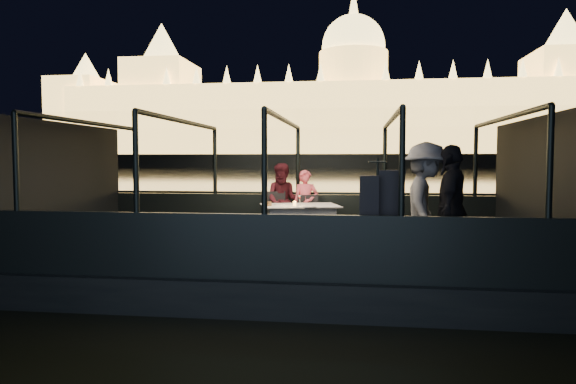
# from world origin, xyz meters

# --- Properties ---
(river_water) EXTENTS (500.00, 500.00, 0.00)m
(river_water) POSITION_xyz_m (0.00, 80.00, 0.00)
(river_water) COLOR black
(river_water) RESTS_ON ground
(boat_hull) EXTENTS (8.60, 4.40, 1.00)m
(boat_hull) POSITION_xyz_m (0.00, 0.00, 0.00)
(boat_hull) COLOR black
(boat_hull) RESTS_ON river_water
(boat_deck) EXTENTS (8.00, 4.00, 0.04)m
(boat_deck) POSITION_xyz_m (0.00, 0.00, 0.48)
(boat_deck) COLOR black
(boat_deck) RESTS_ON boat_hull
(gunwale_port) EXTENTS (8.00, 0.08, 0.90)m
(gunwale_port) POSITION_xyz_m (0.00, 2.00, 0.95)
(gunwale_port) COLOR black
(gunwale_port) RESTS_ON boat_deck
(gunwale_starboard) EXTENTS (8.00, 0.08, 0.90)m
(gunwale_starboard) POSITION_xyz_m (0.00, -2.00, 0.95)
(gunwale_starboard) COLOR black
(gunwale_starboard) RESTS_ON boat_deck
(cabin_glass_port) EXTENTS (8.00, 0.02, 1.40)m
(cabin_glass_port) POSITION_xyz_m (0.00, 2.00, 2.10)
(cabin_glass_port) COLOR #99B2B2
(cabin_glass_port) RESTS_ON gunwale_port
(cabin_glass_starboard) EXTENTS (8.00, 0.02, 1.40)m
(cabin_glass_starboard) POSITION_xyz_m (0.00, -2.00, 2.10)
(cabin_glass_starboard) COLOR #99B2B2
(cabin_glass_starboard) RESTS_ON gunwale_starboard
(cabin_roof_glass) EXTENTS (8.00, 4.00, 0.02)m
(cabin_roof_glass) POSITION_xyz_m (0.00, 0.00, 2.80)
(cabin_roof_glass) COLOR #99B2B2
(cabin_roof_glass) RESTS_ON boat_deck
(end_wall_fore) EXTENTS (0.02, 4.00, 2.30)m
(end_wall_fore) POSITION_xyz_m (-4.00, 0.00, 1.65)
(end_wall_fore) COLOR black
(end_wall_fore) RESTS_ON boat_deck
(end_wall_aft) EXTENTS (0.02, 4.00, 2.30)m
(end_wall_aft) POSITION_xyz_m (4.00, 0.00, 1.65)
(end_wall_aft) COLOR black
(end_wall_aft) RESTS_ON boat_deck
(canopy_ribs) EXTENTS (8.00, 4.00, 2.30)m
(canopy_ribs) POSITION_xyz_m (0.00, 0.00, 1.65)
(canopy_ribs) COLOR black
(canopy_ribs) RESTS_ON boat_deck
(embankment) EXTENTS (400.00, 140.00, 6.00)m
(embankment) POSITION_xyz_m (0.00, 210.00, 1.00)
(embankment) COLOR #423D33
(embankment) RESTS_ON ground
(parliament_building) EXTENTS (220.00, 32.00, 60.00)m
(parliament_building) POSITION_xyz_m (0.00, 175.00, 29.00)
(parliament_building) COLOR #F2D18C
(parliament_building) RESTS_ON embankment
(dining_table_central) EXTENTS (1.68, 1.40, 0.77)m
(dining_table_central) POSITION_xyz_m (0.15, 1.01, 0.89)
(dining_table_central) COLOR silver
(dining_table_central) RESTS_ON boat_deck
(chair_port_left) EXTENTS (0.58, 0.58, 0.97)m
(chair_port_left) POSITION_xyz_m (-0.45, 1.46, 0.95)
(chair_port_left) COLOR black
(chair_port_left) RESTS_ON boat_deck
(chair_port_right) EXTENTS (0.48, 0.48, 0.90)m
(chair_port_right) POSITION_xyz_m (0.24, 1.48, 0.95)
(chair_port_right) COLOR black
(chair_port_right) RESTS_ON boat_deck
(coat_stand) EXTENTS (0.55, 0.50, 1.65)m
(coat_stand) POSITION_xyz_m (1.50, -1.75, 1.40)
(coat_stand) COLOR black
(coat_stand) RESTS_ON boat_deck
(person_woman_coral) EXTENTS (0.56, 0.42, 1.42)m
(person_woman_coral) POSITION_xyz_m (0.19, 1.73, 1.25)
(person_woman_coral) COLOR #F35868
(person_woman_coral) RESTS_ON boat_deck
(person_man_maroon) EXTENTS (0.77, 0.61, 1.56)m
(person_man_maroon) POSITION_xyz_m (-0.27, 1.73, 1.25)
(person_man_maroon) COLOR #401219
(person_man_maroon) RESTS_ON boat_deck
(passenger_stripe) EXTENTS (0.86, 1.31, 1.90)m
(passenger_stripe) POSITION_xyz_m (2.25, -0.87, 1.35)
(passenger_stripe) COLOR white
(passenger_stripe) RESTS_ON boat_deck
(passenger_dark) EXTENTS (0.75, 1.18, 1.85)m
(passenger_dark) POSITION_xyz_m (2.58, -1.14, 1.35)
(passenger_dark) COLOR black
(passenger_dark) RESTS_ON boat_deck
(wine_bottle) EXTENTS (0.07, 0.07, 0.30)m
(wine_bottle) POSITION_xyz_m (-0.45, 0.65, 1.42)
(wine_bottle) COLOR #143919
(wine_bottle) RESTS_ON dining_table_central
(bread_basket) EXTENTS (0.25, 0.25, 0.07)m
(bread_basket) POSITION_xyz_m (-0.45, 0.76, 1.31)
(bread_basket) COLOR brown
(bread_basket) RESTS_ON dining_table_central
(amber_candle) EXTENTS (0.08, 0.08, 0.09)m
(amber_candle) POSITION_xyz_m (0.08, 0.76, 1.31)
(amber_candle) COLOR gold
(amber_candle) RESTS_ON dining_table_central
(plate_near) EXTENTS (0.33, 0.33, 0.02)m
(plate_near) POSITION_xyz_m (0.37, 0.60, 1.27)
(plate_near) COLOR white
(plate_near) RESTS_ON dining_table_central
(plate_far) EXTENTS (0.30, 0.30, 0.01)m
(plate_far) POSITION_xyz_m (-0.26, 0.99, 1.27)
(plate_far) COLOR white
(plate_far) RESTS_ON dining_table_central
(wine_glass_white) EXTENTS (0.09, 0.09, 0.21)m
(wine_glass_white) POSITION_xyz_m (-0.45, 0.59, 1.36)
(wine_glass_white) COLOR silver
(wine_glass_white) RESTS_ON dining_table_central
(wine_glass_red) EXTENTS (0.08, 0.08, 0.19)m
(wine_glass_red) POSITION_xyz_m (0.16, 0.91, 1.36)
(wine_glass_red) COLOR silver
(wine_glass_red) RESTS_ON dining_table_central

